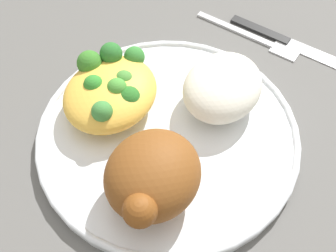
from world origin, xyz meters
name	(u,v)px	position (x,y,z in m)	size (l,w,h in m)	color
ground_plane	(168,140)	(0.00, 0.00, 0.00)	(2.00, 2.00, 0.00)	#5D5B58
plate	(168,136)	(0.00, 0.00, 0.01)	(0.28, 0.28, 0.01)	white
roasted_chicken	(152,177)	(0.07, 0.02, 0.05)	(0.10, 0.09, 0.06)	brown
rice_pile	(223,87)	(-0.07, 0.03, 0.04)	(0.10, 0.08, 0.05)	white
mac_cheese_with_broccoli	(113,88)	(-0.01, -0.07, 0.04)	(0.11, 0.10, 0.05)	#F3BA44
fork	(253,36)	(-0.19, 0.01, 0.00)	(0.02, 0.14, 0.01)	silver
knife	(288,41)	(-0.20, 0.05, 0.00)	(0.02, 0.19, 0.01)	black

